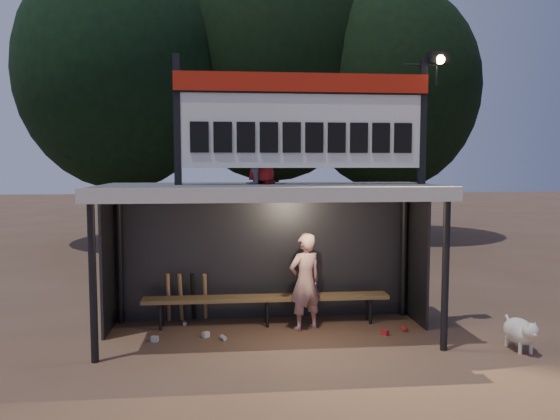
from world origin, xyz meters
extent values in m
plane|color=brown|center=(0.00, 0.00, 0.00)|extent=(80.00, 80.00, 0.00)
imported|color=silver|center=(0.58, 0.25, 0.77)|extent=(0.66, 0.56, 1.54)
imported|color=gray|center=(-0.23, 0.13, 2.81)|extent=(0.60, 0.60, 0.98)
imported|color=maroon|center=(-0.09, 0.22, 2.88)|extent=(0.65, 0.62, 1.12)
cube|color=#404043|center=(0.00, 0.00, 2.26)|extent=(5.00, 2.00, 0.12)
cube|color=silver|center=(0.00, -1.02, 2.22)|extent=(5.10, 0.06, 0.20)
cylinder|color=black|center=(-2.40, -0.90, 1.10)|extent=(0.10, 0.10, 2.20)
cylinder|color=black|center=(2.40, -0.90, 1.10)|extent=(0.10, 0.10, 2.20)
cylinder|color=black|center=(-2.40, 0.90, 1.10)|extent=(0.10, 0.10, 2.20)
cylinder|color=black|center=(2.40, 0.90, 1.10)|extent=(0.10, 0.10, 2.20)
cube|color=black|center=(0.00, 1.00, 1.10)|extent=(5.00, 0.04, 2.20)
cube|color=black|center=(-2.50, 0.50, 1.10)|extent=(0.04, 1.00, 2.20)
cube|color=black|center=(2.50, 0.50, 1.10)|extent=(0.04, 1.00, 2.20)
cylinder|color=black|center=(0.00, 1.00, 2.15)|extent=(5.00, 0.06, 0.06)
cube|color=black|center=(-1.35, 0.00, 3.27)|extent=(0.10, 0.10, 1.90)
cube|color=black|center=(2.35, 0.00, 3.27)|extent=(0.10, 0.10, 1.90)
cube|color=silver|center=(0.50, 0.00, 3.27)|extent=(3.80, 0.08, 1.40)
cube|color=#B61E0D|center=(0.50, -0.05, 3.83)|extent=(3.80, 0.04, 0.28)
cube|color=black|center=(0.50, -0.06, 3.68)|extent=(3.80, 0.02, 0.03)
cube|color=black|center=(-1.03, -0.05, 3.02)|extent=(0.27, 0.03, 0.45)
cube|color=black|center=(-0.69, -0.05, 3.02)|extent=(0.27, 0.03, 0.45)
cube|color=black|center=(-0.35, -0.05, 3.02)|extent=(0.27, 0.03, 0.45)
cube|color=black|center=(-0.01, -0.05, 3.02)|extent=(0.27, 0.03, 0.45)
cube|color=black|center=(0.33, -0.05, 3.02)|extent=(0.27, 0.03, 0.45)
cube|color=black|center=(0.67, -0.05, 3.02)|extent=(0.27, 0.03, 0.45)
cube|color=black|center=(1.01, -0.05, 3.02)|extent=(0.27, 0.03, 0.45)
cube|color=black|center=(1.35, -0.05, 3.02)|extent=(0.27, 0.03, 0.45)
cube|color=black|center=(1.69, -0.05, 3.02)|extent=(0.27, 0.03, 0.45)
cube|color=black|center=(2.03, -0.05, 3.02)|extent=(0.27, 0.03, 0.45)
cylinder|color=black|center=(2.30, 0.00, 4.12)|extent=(0.50, 0.04, 0.04)
cylinder|color=black|center=(2.55, 0.00, 3.97)|extent=(0.04, 0.04, 0.30)
cube|color=black|center=(2.55, -0.05, 4.22)|extent=(0.30, 0.22, 0.18)
sphere|color=#FFD88C|center=(2.55, -0.14, 4.18)|extent=(0.14, 0.14, 0.14)
cube|color=olive|center=(0.00, 0.55, 0.45)|extent=(4.00, 0.35, 0.06)
cylinder|color=black|center=(-1.70, 0.43, 0.23)|extent=(0.05, 0.05, 0.45)
cylinder|color=black|center=(-1.70, 0.67, 0.23)|extent=(0.05, 0.05, 0.45)
cylinder|color=black|center=(0.00, 0.43, 0.23)|extent=(0.05, 0.05, 0.45)
cylinder|color=black|center=(0.00, 0.67, 0.23)|extent=(0.05, 0.05, 0.45)
cylinder|color=black|center=(1.70, 0.43, 0.23)|extent=(0.05, 0.05, 0.45)
cylinder|color=black|center=(1.70, 0.67, 0.23)|extent=(0.05, 0.05, 0.45)
cylinder|color=black|center=(-4.00, 10.00, 1.87)|extent=(0.50, 0.50, 3.74)
ellipsoid|color=black|center=(-4.00, 10.00, 5.53)|extent=(6.46, 6.46, 7.48)
cylinder|color=black|center=(1.00, 11.50, 2.09)|extent=(0.50, 0.50, 4.18)
ellipsoid|color=black|center=(1.00, 11.50, 6.18)|extent=(7.22, 7.22, 8.36)
cylinder|color=black|center=(5.00, 10.50, 1.76)|extent=(0.50, 0.50, 3.52)
ellipsoid|color=black|center=(5.00, 10.50, 5.20)|extent=(6.08, 6.08, 7.04)
ellipsoid|color=white|center=(3.47, -0.99, 0.27)|extent=(0.36, 0.58, 0.36)
sphere|color=silver|center=(3.47, -1.27, 0.36)|extent=(0.22, 0.22, 0.22)
cone|color=beige|center=(3.47, -1.37, 0.34)|extent=(0.10, 0.10, 0.10)
cone|color=beige|center=(3.42, -1.29, 0.46)|extent=(0.06, 0.06, 0.07)
cone|color=beige|center=(3.52, -1.29, 0.46)|extent=(0.06, 0.06, 0.07)
cylinder|color=beige|center=(3.39, -1.17, 0.09)|extent=(0.05, 0.05, 0.18)
cylinder|color=beige|center=(3.55, -1.17, 0.09)|extent=(0.05, 0.05, 0.18)
cylinder|color=white|center=(3.39, -0.81, 0.09)|extent=(0.05, 0.05, 0.18)
cylinder|color=beige|center=(3.55, -0.81, 0.09)|extent=(0.05, 0.05, 0.18)
cylinder|color=white|center=(3.47, -0.69, 0.34)|extent=(0.04, 0.16, 0.14)
cylinder|color=#A6754D|center=(-1.61, 0.82, 0.43)|extent=(0.07, 0.27, 0.84)
cylinder|color=olive|center=(-1.41, 0.82, 0.43)|extent=(0.08, 0.30, 0.83)
cylinder|color=black|center=(-1.21, 0.82, 0.43)|extent=(0.07, 0.33, 0.83)
cylinder|color=#A77D4E|center=(-1.01, 0.82, 0.43)|extent=(0.06, 0.35, 0.82)
cube|color=#B31E23|center=(1.77, -0.16, 0.04)|extent=(0.12, 0.12, 0.08)
cylinder|color=#BDBCC2|center=(-1.35, 0.67, 0.04)|extent=(0.09, 0.13, 0.07)
cube|color=beige|center=(-0.97, 0.01, 0.04)|extent=(0.12, 0.12, 0.08)
cylinder|color=red|center=(2.13, 0.00, 0.04)|extent=(0.09, 0.13, 0.07)
cube|color=#B4B4B9|center=(-1.72, -0.13, 0.04)|extent=(0.12, 0.10, 0.08)
cylinder|color=beige|center=(-0.71, -0.14, 0.04)|extent=(0.11, 0.14, 0.07)
camera|label=1|loc=(-0.64, -8.16, 2.64)|focal=35.00mm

